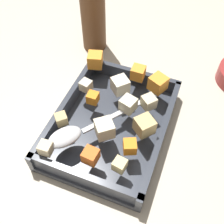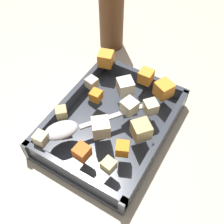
% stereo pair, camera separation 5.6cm
% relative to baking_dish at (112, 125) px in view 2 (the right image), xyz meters
% --- Properties ---
extents(ground_plane, '(4.00, 4.00, 0.00)m').
position_rel_baking_dish_xyz_m(ground_plane, '(-0.00, -0.01, -0.02)').
color(ground_plane, '#BCB29E').
extents(baking_dish, '(0.30, 0.23, 0.05)m').
position_rel_baking_dish_xyz_m(baking_dish, '(0.00, 0.00, 0.00)').
color(baking_dish, '#333842').
rests_on(baking_dish, ground_plane).
extents(carrot_chunk_rim_edge, '(0.02, 0.02, 0.02)m').
position_rel_baking_dish_xyz_m(carrot_chunk_rim_edge, '(0.02, 0.05, 0.05)').
color(carrot_chunk_rim_edge, orange).
rests_on(carrot_chunk_rim_edge, baking_dish).
extents(carrot_chunk_heap_side, '(0.03, 0.03, 0.02)m').
position_rel_baking_dish_xyz_m(carrot_chunk_heap_side, '(-0.07, -0.06, 0.05)').
color(carrot_chunk_heap_side, orange).
rests_on(carrot_chunk_heap_side, baking_dish).
extents(carrot_chunk_front_center, '(0.04, 0.04, 0.03)m').
position_rel_baking_dish_xyz_m(carrot_chunk_front_center, '(0.11, -0.07, 0.05)').
color(carrot_chunk_front_center, orange).
rests_on(carrot_chunk_front_center, baking_dish).
extents(carrot_chunk_corner_nw, '(0.03, 0.03, 0.03)m').
position_rel_baking_dish_xyz_m(carrot_chunk_corner_nw, '(-0.11, -0.00, 0.05)').
color(carrot_chunk_corner_nw, orange).
rests_on(carrot_chunk_corner_nw, baking_dish).
extents(carrot_chunk_corner_ne, '(0.03, 0.03, 0.03)m').
position_rel_baking_dish_xyz_m(carrot_chunk_corner_ne, '(0.12, -0.02, 0.05)').
color(carrot_chunk_corner_ne, orange).
rests_on(carrot_chunk_corner_ne, baking_dish).
extents(carrot_chunk_corner_se, '(0.04, 0.04, 0.03)m').
position_rel_baking_dish_xyz_m(carrot_chunk_corner_se, '(0.13, 0.09, 0.05)').
color(carrot_chunk_corner_se, orange).
rests_on(carrot_chunk_corner_se, baking_dish).
extents(potato_chunk_corner_sw, '(0.03, 0.03, 0.02)m').
position_rel_baking_dish_xyz_m(potato_chunk_corner_sw, '(-0.12, 0.08, 0.05)').
color(potato_chunk_corner_sw, beige).
rests_on(potato_chunk_corner_sw, baking_dish).
extents(potato_chunk_near_left, '(0.04, 0.04, 0.03)m').
position_rel_baking_dish_xyz_m(potato_chunk_near_left, '(0.05, -0.06, 0.05)').
color(potato_chunk_near_left, beige).
rests_on(potato_chunk_near_left, baking_dish).
extents(potato_chunk_far_right, '(0.05, 0.05, 0.03)m').
position_rel_baking_dish_xyz_m(potato_chunk_far_right, '(-0.05, -0.00, 0.05)').
color(potato_chunk_far_right, beige).
rests_on(potato_chunk_far_right, baking_dish).
extents(potato_chunk_center, '(0.03, 0.03, 0.02)m').
position_rel_baking_dish_xyz_m(potato_chunk_center, '(-0.05, 0.09, 0.05)').
color(potato_chunk_center, tan).
rests_on(potato_chunk_center, baking_dish).
extents(potato_chunk_back_center, '(0.04, 0.04, 0.03)m').
position_rel_baking_dish_xyz_m(potato_chunk_back_center, '(0.03, -0.03, 0.05)').
color(potato_chunk_back_center, beige).
rests_on(potato_chunk_back_center, baking_dish).
extents(potato_chunk_mid_right, '(0.03, 0.03, 0.02)m').
position_rel_baking_dish_xyz_m(potato_chunk_mid_right, '(-0.11, -0.06, 0.05)').
color(potato_chunk_mid_right, '#E0CC89').
rests_on(potato_chunk_mid_right, baking_dish).
extents(potato_chunk_heap_top, '(0.05, 0.05, 0.03)m').
position_rel_baking_dish_xyz_m(potato_chunk_heap_top, '(-0.01, -0.07, 0.05)').
color(potato_chunk_heap_top, tan).
rests_on(potato_chunk_heap_top, baking_dish).
extents(parsnip_chunk_under_handle, '(0.05, 0.05, 0.03)m').
position_rel_baking_dish_xyz_m(parsnip_chunk_under_handle, '(0.07, 0.01, 0.05)').
color(parsnip_chunk_under_handle, silver).
rests_on(parsnip_chunk_under_handle, baking_dish).
extents(parsnip_chunk_far_left, '(0.03, 0.03, 0.02)m').
position_rel_baking_dish_xyz_m(parsnip_chunk_far_left, '(0.05, 0.08, 0.05)').
color(parsnip_chunk_far_left, beige).
rests_on(parsnip_chunk_far_left, baking_dish).
extents(serving_spoon, '(0.20, 0.16, 0.02)m').
position_rel_baking_dish_xyz_m(serving_spoon, '(-0.08, 0.05, 0.04)').
color(serving_spoon, silver).
rests_on(serving_spoon, baking_dish).
extents(pepper_mill, '(0.06, 0.06, 0.24)m').
position_rel_baking_dish_xyz_m(pepper_mill, '(0.25, 0.15, 0.10)').
color(pepper_mill, brown).
rests_on(pepper_mill, ground_plane).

